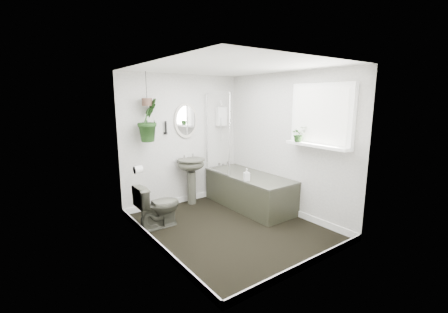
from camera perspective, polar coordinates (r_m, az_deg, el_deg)
floor at (r=4.60m, az=1.13°, el=-13.37°), size 2.30×2.80×0.02m
ceiling at (r=4.21m, az=1.26°, el=16.76°), size 2.30×2.80×0.02m
wall_back at (r=5.43m, az=-7.87°, el=3.11°), size 2.30×0.02×2.30m
wall_front at (r=3.27m, az=16.35°, el=-2.55°), size 2.30×0.02×2.30m
wall_left at (r=3.68m, az=-13.34°, el=-0.89°), size 0.02×2.80×2.30m
wall_right at (r=5.03m, az=11.77°, el=2.35°), size 0.02×2.80×2.30m
skirting at (r=4.58m, az=1.13°, el=-12.68°), size 2.30×2.80×0.10m
bathtub at (r=5.33m, az=4.77°, el=-6.47°), size 0.72×1.72×0.58m
bath_screen at (r=5.30m, az=-1.25°, el=4.44°), size 0.04×0.72×1.40m
shower_box at (r=5.75m, az=-0.55°, el=7.67°), size 0.20×0.10×0.35m
oval_mirror at (r=5.38m, az=-7.22°, el=6.81°), size 0.46×0.03×0.62m
wall_sconce at (r=5.20m, az=-11.02°, el=5.44°), size 0.04×0.04×0.22m
toilet_roll_holder at (r=4.39m, az=-16.04°, el=-2.43°), size 0.11×0.11×0.11m
window_recess at (r=4.49m, az=18.09°, el=7.43°), size 0.08×1.00×0.90m
window_sill at (r=4.47m, az=17.24°, el=2.05°), size 0.18×1.00×0.04m
window_blinds at (r=4.45m, az=17.75°, el=7.42°), size 0.01×0.86×0.76m
toilet at (r=4.59m, az=-12.42°, el=-9.11°), size 0.65×0.37×0.66m
pedestal_sink at (r=5.45m, az=-6.20°, el=-4.70°), size 0.50×0.43×0.83m
sill_plant at (r=4.61m, az=14.02°, el=4.18°), size 0.25×0.23×0.23m
hanging_plant at (r=4.95m, az=-14.30°, el=6.75°), size 0.48×0.48×0.69m
soap_bottle at (r=4.84m, az=4.33°, el=-3.46°), size 0.12×0.12×0.20m
hanging_pot at (r=4.93m, az=-14.46°, el=10.03°), size 0.16×0.16×0.12m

